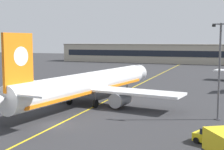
# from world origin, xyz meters

# --- Properties ---
(ground_plane) EXTENTS (400.00, 400.00, 0.00)m
(ground_plane) POSITION_xyz_m (0.00, 0.00, 0.00)
(ground_plane) COLOR #2D2D30
(taxiway_centreline) EXTENTS (3.28, 179.98, 0.01)m
(taxiway_centreline) POSITION_xyz_m (0.00, 30.00, 0.00)
(taxiway_centreline) COLOR yellow
(taxiway_centreline) RESTS_ON ground
(airliner_foreground) EXTENTS (32.36, 41.43, 11.65)m
(airliner_foreground) POSITION_xyz_m (-1.46, 13.75, 3.37)
(airliner_foreground) COLOR white
(airliner_foreground) RESTS_ON ground
(apron_lamp_post) EXTENTS (2.24, 0.90, 13.02)m
(apron_lamp_post) POSITION_xyz_m (19.51, 10.33, 6.82)
(apron_lamp_post) COLOR #515156
(apron_lamp_post) RESTS_ON ground
(service_car_nearest) EXTENTS (4.57, 3.30, 1.79)m
(service_car_nearest) POSITION_xyz_m (19.65, -0.87, 0.77)
(service_car_nearest) COLOR yellow
(service_car_nearest) RESTS_ON ground
(service_car_third) EXTENTS (4.08, 4.38, 1.79)m
(service_car_third) POSITION_xyz_m (-26.33, 25.69, 0.77)
(service_car_third) COLOR #B7B7BC
(service_car_third) RESTS_ON ground
(safety_cone_by_nose_gear) EXTENTS (0.44, 0.44, 0.55)m
(safety_cone_by_nose_gear) POSITION_xyz_m (0.48, 29.59, 0.26)
(safety_cone_by_nose_gear) COLOR orange
(safety_cone_by_nose_gear) RESTS_ON ground
(safety_cone_by_port_wing) EXTENTS (0.44, 0.44, 0.55)m
(safety_cone_by_port_wing) POSITION_xyz_m (-18.49, 15.40, 0.26)
(safety_cone_by_port_wing) COLOR orange
(safety_cone_by_port_wing) RESTS_ON ground
(terminal_building) EXTENTS (141.74, 12.40, 8.99)m
(terminal_building) POSITION_xyz_m (9.58, 118.01, 4.50)
(terminal_building) COLOR #B2A893
(terminal_building) RESTS_ON ground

